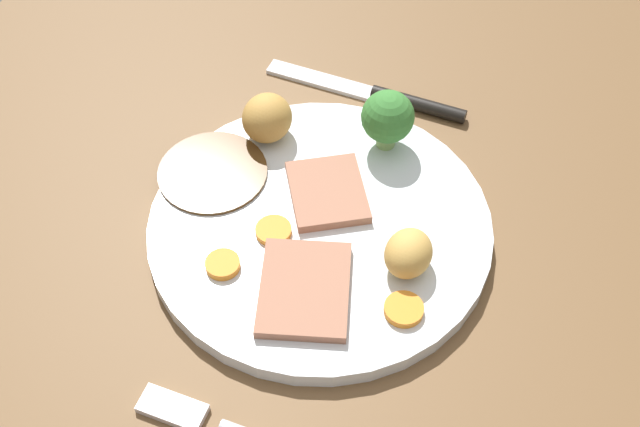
% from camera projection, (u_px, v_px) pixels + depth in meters
% --- Properties ---
extents(dining_table, '(1.20, 0.84, 0.04)m').
position_uv_depth(dining_table, '(347.00, 263.00, 0.63)').
color(dining_table, brown).
rests_on(dining_table, ground).
extents(dinner_plate, '(0.26, 0.26, 0.01)m').
position_uv_depth(dinner_plate, '(320.00, 227.00, 0.62)').
color(dinner_plate, white).
rests_on(dinner_plate, dining_table).
extents(gravy_pool, '(0.09, 0.09, 0.00)m').
position_uv_depth(gravy_pool, '(213.00, 172.00, 0.65)').
color(gravy_pool, '#563819').
rests_on(gravy_pool, dinner_plate).
extents(meat_slice_main, '(0.09, 0.08, 0.01)m').
position_uv_depth(meat_slice_main, '(305.00, 289.00, 0.57)').
color(meat_slice_main, '#9E664C').
rests_on(meat_slice_main, dinner_plate).
extents(meat_slice_under, '(0.09, 0.08, 0.01)m').
position_uv_depth(meat_slice_under, '(327.00, 192.00, 0.63)').
color(meat_slice_under, '#9E664C').
rests_on(meat_slice_under, dinner_plate).
extents(roast_potato_left, '(0.04, 0.04, 0.03)m').
position_uv_depth(roast_potato_left, '(408.00, 253.00, 0.58)').
color(roast_potato_left, tan).
rests_on(roast_potato_left, dinner_plate).
extents(roast_potato_right, '(0.05, 0.05, 0.04)m').
position_uv_depth(roast_potato_right, '(267.00, 118.00, 0.66)').
color(roast_potato_right, '#BC8C42').
rests_on(roast_potato_right, dinner_plate).
extents(carrot_coin_front, '(0.03, 0.03, 0.01)m').
position_uv_depth(carrot_coin_front, '(223.00, 264.00, 0.59)').
color(carrot_coin_front, orange).
rests_on(carrot_coin_front, dinner_plate).
extents(carrot_coin_back, '(0.03, 0.03, 0.01)m').
position_uv_depth(carrot_coin_back, '(404.00, 309.00, 0.57)').
color(carrot_coin_back, orange).
rests_on(carrot_coin_back, dinner_plate).
extents(carrot_coin_side, '(0.03, 0.03, 0.01)m').
position_uv_depth(carrot_coin_side, '(273.00, 231.00, 0.61)').
color(carrot_coin_side, orange).
rests_on(carrot_coin_side, dinner_plate).
extents(broccoli_floret, '(0.04, 0.04, 0.05)m').
position_uv_depth(broccoli_floret, '(390.00, 118.00, 0.65)').
color(broccoli_floret, '#8CB766').
rests_on(broccoli_floret, dinner_plate).
extents(knife, '(0.03, 0.19, 0.01)m').
position_uv_depth(knife, '(382.00, 95.00, 0.72)').
color(knife, black).
rests_on(knife, dining_table).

